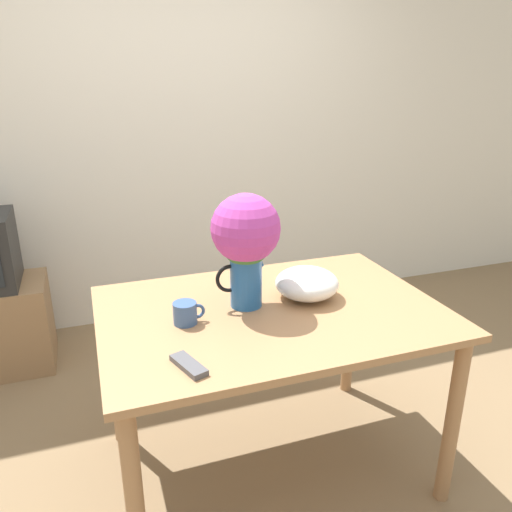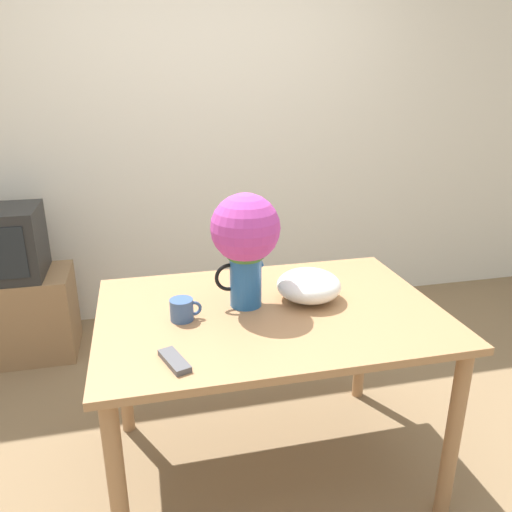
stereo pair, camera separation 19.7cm
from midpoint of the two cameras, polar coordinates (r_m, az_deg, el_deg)
The scene contains 7 objects.
ground_plane at distance 2.47m, azimuth -1.92°, elevation -22.64°, with size 12.00×12.00×0.00m, color #7F6647.
wall_back at distance 3.50m, azimuth -10.85°, elevation 13.57°, with size 8.00×0.05×2.60m.
table at distance 2.05m, azimuth -1.05°, elevation -8.67°, with size 1.35×0.94×0.79m.
flower_vase at distance 1.93m, azimuth -4.11°, elevation 2.04°, with size 0.27×0.27×0.46m.
coffee_mug at distance 1.91m, azimuth -10.99°, elevation -6.48°, with size 0.12×0.09×0.08m.
white_bowl at distance 2.08m, azimuth 3.16°, elevation -3.19°, with size 0.27×0.27×0.13m.
remote_control at distance 1.65m, azimuth -11.18°, elevation -12.23°, with size 0.10×0.16×0.02m.
Camera 1 is at (-0.62, -1.71, 1.67)m, focal length 35.00 mm.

